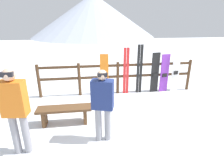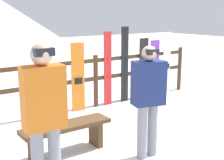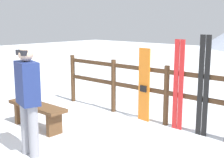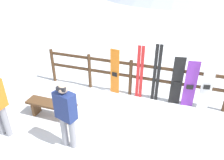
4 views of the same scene
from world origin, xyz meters
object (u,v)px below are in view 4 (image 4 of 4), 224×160
Objects in this scene: ski_pair_red at (140,73)px; person_navy at (66,112)px; snowboard_black_stripe at (177,82)px; bench at (52,107)px; snowboard_orange at (115,72)px; snowboard_purple at (190,85)px; snowboard_white at (207,84)px; ski_pair_black at (157,74)px.

person_navy is at bearing -112.60° from ski_pair_red.
snowboard_black_stripe is (2.05, 2.42, -0.20)m from person_navy.
ski_pair_red is (1.90, 1.68, 0.48)m from bench.
person_navy is at bearing -130.28° from snowboard_black_stripe.
snowboard_orange is 2.15m from snowboard_purple.
person_navy is 2.63m from ski_pair_red.
snowboard_black_stripe is (1.04, -0.00, -0.10)m from ski_pair_red.
snowboard_black_stripe is at bearing 179.99° from snowboard_purple.
snowboard_black_stripe reaches higher than snowboard_purple.
snowboard_orange is 0.88× the size of ski_pair_red.
ski_pair_red reaches higher than bench.
person_navy reaches higher than snowboard_purple.
snowboard_purple is at bearing -0.00° from snowboard_orange.
snowboard_black_stripe is at bearing -0.19° from ski_pair_red.
ski_pair_red is at bearing 67.40° from person_navy.
snowboard_black_stripe is 1.05× the size of snowboard_purple.
snowboard_orange is at bearing 180.00° from snowboard_purple.
snowboard_black_stripe reaches higher than bench.
ski_pair_red is 1.40m from snowboard_purple.
bench is at bearing -155.65° from snowboard_white.
snowboard_white is at bearing 24.35° from bench.
snowboard_white is (1.81, -0.00, -0.04)m from ski_pair_red.
ski_pair_black reaches higher than ski_pair_red.
snowboard_orange is at bearing 55.52° from bench.
bench is at bearing -144.67° from ski_pair_black.
ski_pair_red is (0.75, 0.00, 0.10)m from snowboard_orange.
snowboard_black_stripe is at bearing 49.72° from person_navy.
snowboard_white is (2.82, 2.42, -0.15)m from person_navy.
ski_pair_black is at bearing 179.86° from snowboard_white.
person_navy is 1.03× the size of snowboard_white.
snowboard_white reaches higher than snowboard_orange.
snowboard_white is at bearing 0.00° from snowboard_orange.
ski_pair_red is 1.81m from snowboard_white.
ski_pair_red is at bearing 0.27° from snowboard_orange.
snowboard_orange is 0.83× the size of ski_pair_black.
ski_pair_black is 1.25× the size of snowboard_purple.
person_navy is 3.42m from snowboard_purple.
snowboard_purple is 0.89× the size of snowboard_white.
snowboard_white is (0.77, 0.00, 0.06)m from snowboard_black_stripe.
ski_pair_red is at bearing 41.50° from bench.
snowboard_orange is 0.92× the size of snowboard_white.
person_navy reaches higher than snowboard_black_stripe.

